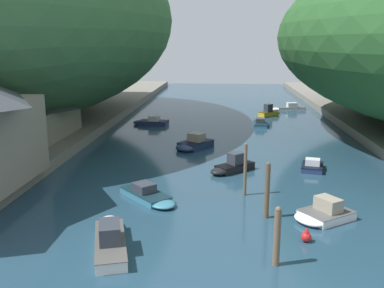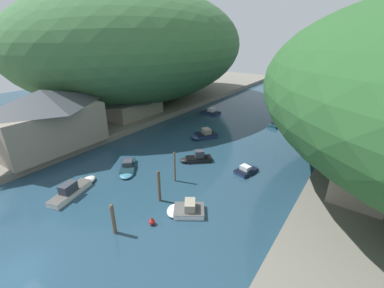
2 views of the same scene
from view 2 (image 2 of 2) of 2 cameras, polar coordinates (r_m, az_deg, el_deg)
name	(u,v)px [view 2 (image 2 of 2)]	position (r m, az deg, el deg)	size (l,w,h in m)	color
water_surface	(226,139)	(40.27, 7.58, 1.22)	(130.00, 130.00, 0.00)	#234256
left_bank	(120,110)	(55.20, -15.64, 7.25)	(22.00, 120.00, 0.94)	slate
hillside_left	(140,46)	(59.31, -11.53, 20.53)	(38.57, 54.00, 23.06)	#3D6B3D
waterfront_building	(47,118)	(38.37, -29.61, 4.96)	(8.24, 13.67, 7.73)	gray
boathouse_shed	(132,102)	(48.76, -13.13, 9.00)	(6.52, 10.78, 4.76)	gray
right_bank_cottage	(363,166)	(29.24, 33.79, -4.16)	(4.78, 8.49, 5.06)	gray
boat_far_right_bank	(196,158)	(32.77, 0.84, -3.17)	(3.82, 3.72, 1.47)	black
boat_red_skiff	(74,189)	(29.34, -24.72, -9.04)	(2.99, 6.12, 1.46)	silver
boat_navy_launch	(203,135)	(40.05, 2.54, 1.98)	(3.92, 4.54, 1.45)	navy
boat_moored_right	(210,112)	(52.71, 3.93, 7.19)	(4.56, 2.38, 1.17)	navy
boat_cabin_cruiser	(276,124)	(48.09, 18.20, 4.34)	(1.66, 4.63, 0.97)	teal
boat_yellow_tender	(127,168)	(31.77, -14.15, -5.15)	(4.44, 4.62, 0.98)	teal
boat_white_cruiser	(186,210)	(24.09, -1.42, -14.37)	(3.94, 3.59, 1.26)	white
boat_mid_channel	(247,170)	(31.14, 12.20, -5.58)	(2.27, 3.49, 0.93)	navy
boat_far_upstream	(298,115)	(53.86, 22.45, 5.98)	(3.40, 3.14, 1.73)	gold
boat_small_dinghy	(321,112)	(58.67, 26.79, 6.39)	(5.40, 2.36, 1.13)	white
mooring_post_nearest	(113,219)	(22.39, -17.11, -15.59)	(0.32, 0.32, 2.84)	brown
mooring_post_second	(159,186)	(25.06, -7.32, -9.24)	(0.29, 0.29, 3.35)	brown
mooring_post_middle	(175,167)	(28.02, -3.87, -5.05)	(0.22, 0.22, 3.56)	brown
channel_buoy_near	(152,222)	(23.20, -8.88, -16.66)	(0.52, 0.52, 0.79)	red
person_on_quay	(45,148)	(36.85, -29.91, -0.83)	(0.23, 0.38, 1.69)	#282D3D
person_by_boathouse	(79,133)	(40.08, -23.81, 2.17)	(0.33, 0.43, 1.69)	#282D3D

